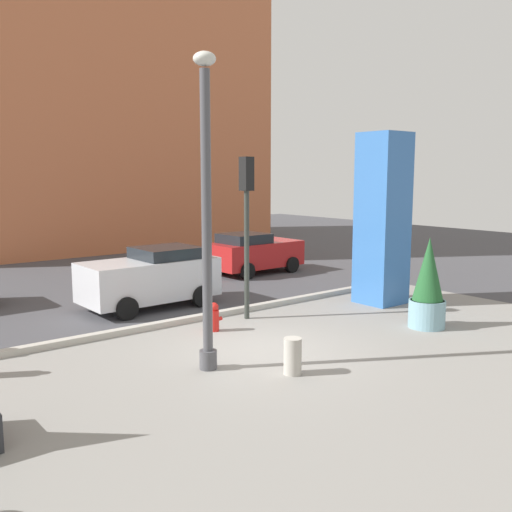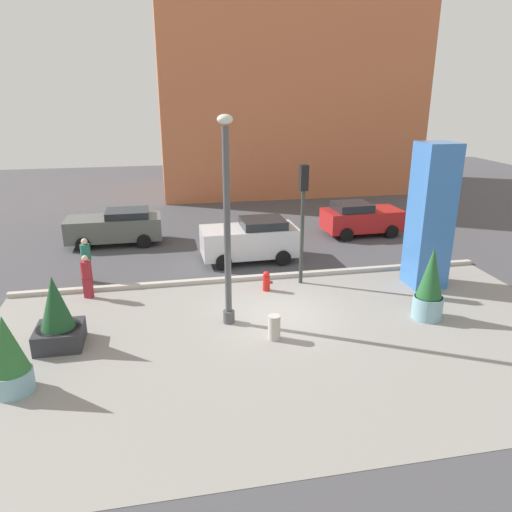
# 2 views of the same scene
# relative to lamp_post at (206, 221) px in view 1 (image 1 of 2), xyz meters

# --- Properties ---
(ground_plane) EXTENTS (60.00, 60.00, 0.00)m
(ground_plane) POSITION_rel_lamp_post_xyz_m (1.64, 4.31, -3.06)
(ground_plane) COLOR #47474C
(plaza_pavement) EXTENTS (18.00, 10.00, 0.02)m
(plaza_pavement) POSITION_rel_lamp_post_xyz_m (1.64, -1.69, -3.06)
(plaza_pavement) COLOR gray
(plaza_pavement) RESTS_ON ground_plane
(curb_strip) EXTENTS (18.00, 0.24, 0.16)m
(curb_strip) POSITION_rel_lamp_post_xyz_m (1.64, 3.43, -2.98)
(curb_strip) COLOR #B7B2A8
(curb_strip) RESTS_ON ground_plane
(lamp_post) EXTENTS (0.44, 0.44, 6.28)m
(lamp_post) POSITION_rel_lamp_post_xyz_m (0.00, 0.00, 0.00)
(lamp_post) COLOR #4C4C51
(lamp_post) RESTS_ON ground_plane
(art_pillar_blue) EXTENTS (1.25, 1.25, 5.21)m
(art_pillar_blue) POSITION_rel_lamp_post_xyz_m (7.56, 1.74, -0.45)
(art_pillar_blue) COLOR #3870BC
(art_pillar_blue) RESTS_ON ground_plane
(potted_plant_curbside) EXTENTS (0.94, 0.94, 2.37)m
(potted_plant_curbside) POSITION_rel_lamp_post_xyz_m (6.22, -0.89, -1.97)
(potted_plant_curbside) COLOR #7AA8B7
(potted_plant_curbside) RESTS_ON ground_plane
(fire_hydrant) EXTENTS (0.36, 0.26, 0.75)m
(fire_hydrant) POSITION_rel_lamp_post_xyz_m (1.69, 2.27, -2.69)
(fire_hydrant) COLOR red
(fire_hydrant) RESTS_ON ground_plane
(concrete_bollard) EXTENTS (0.36, 0.36, 0.75)m
(concrete_bollard) POSITION_rel_lamp_post_xyz_m (1.14, -1.31, -2.68)
(concrete_bollard) COLOR #B2ADA3
(concrete_bollard) RESTS_ON ground_plane
(traffic_light_corner) EXTENTS (0.28, 0.42, 4.43)m
(traffic_light_corner) POSITION_rel_lamp_post_xyz_m (3.11, 2.76, -0.05)
(traffic_light_corner) COLOR #333833
(traffic_light_corner) RESTS_ON ground_plane
(car_intersection) EXTENTS (3.88, 2.18, 1.64)m
(car_intersection) POSITION_rel_lamp_post_xyz_m (7.83, 8.45, -2.22)
(car_intersection) COLOR red
(car_intersection) RESTS_ON ground_plane
(car_curb_west) EXTENTS (4.03, 2.16, 1.78)m
(car_curb_west) POSITION_rel_lamp_post_xyz_m (1.74, 5.69, -2.15)
(car_curb_west) COLOR silver
(car_curb_west) RESTS_ON ground_plane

